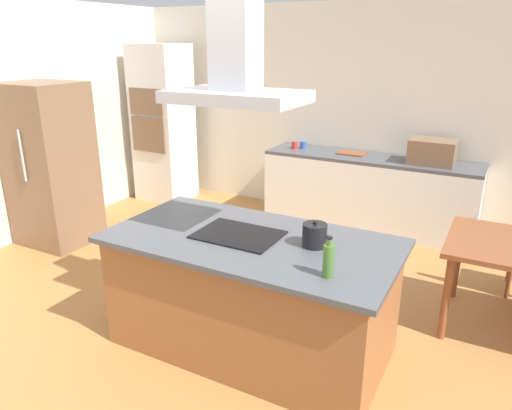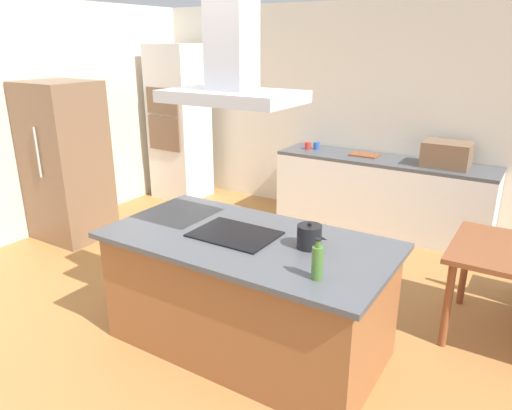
{
  "view_description": "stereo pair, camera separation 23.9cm",
  "coord_description": "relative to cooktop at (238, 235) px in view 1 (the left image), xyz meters",
  "views": [
    {
      "loc": [
        1.51,
        -2.74,
        2.24
      ],
      "look_at": [
        -0.17,
        0.4,
        1.0
      ],
      "focal_mm": 33.31,
      "sensor_mm": 36.0,
      "label": 1
    },
    {
      "loc": [
        1.72,
        -2.62,
        2.24
      ],
      "look_at": [
        -0.17,
        0.4,
        1.0
      ],
      "focal_mm": 33.31,
      "sensor_mm": 36.0,
      "label": 2
    }
  ],
  "objects": [
    {
      "name": "olive_oil_bottle",
      "position": [
        0.79,
        -0.3,
        0.1
      ],
      "size": [
        0.07,
        0.07,
        0.26
      ],
      "color": "#47722D",
      "rests_on": "kitchen_island"
    },
    {
      "name": "cooktop",
      "position": [
        0.0,
        0.0,
        0.0
      ],
      "size": [
        0.6,
        0.44,
        0.01
      ],
      "primitive_type": "cube",
      "color": "black",
      "rests_on": "kitchen_island"
    },
    {
      "name": "refrigerator",
      "position": [
        -2.87,
        0.74,
        0.0
      ],
      "size": [
        0.8,
        0.73,
        1.82
      ],
      "color": "brown",
      "rests_on": "ground"
    },
    {
      "name": "kitchen_island",
      "position": [
        0.11,
        0.0,
        -0.45
      ],
      "size": [
        2.09,
        1.08,
        0.9
      ],
      "color": "#995B33",
      "rests_on": "ground"
    },
    {
      "name": "wall_left",
      "position": [
        -3.34,
        1.0,
        0.44
      ],
      "size": [
        0.1,
        8.8,
        2.7
      ],
      "primitive_type": "cube",
      "color": "beige",
      "rests_on": "ground"
    },
    {
      "name": "wall_oven_stack",
      "position": [
        -2.79,
        2.65,
        0.2
      ],
      "size": [
        0.7,
        0.66,
        2.2
      ],
      "color": "white",
      "rests_on": "ground"
    },
    {
      "name": "coffee_mug_blue",
      "position": [
        -0.73,
        2.94,
        0.04
      ],
      "size": [
        0.08,
        0.08,
        0.09
      ],
      "primitive_type": "cylinder",
      "color": "#2D56B2",
      "rests_on": "back_counter"
    },
    {
      "name": "back_counter",
      "position": [
        0.19,
        2.88,
        -0.46
      ],
      "size": [
        2.58,
        0.62,
        0.9
      ],
      "color": "white",
      "rests_on": "ground"
    },
    {
      "name": "tea_kettle",
      "position": [
        0.56,
        0.08,
        0.08
      ],
      "size": [
        0.22,
        0.17,
        0.19
      ],
      "color": "black",
      "rests_on": "kitchen_island"
    },
    {
      "name": "cutting_board",
      "position": [
        -0.07,
        2.93,
        0.0
      ],
      "size": [
        0.34,
        0.24,
        0.02
      ],
      "primitive_type": "cube",
      "color": "brown",
      "rests_on": "back_counter"
    },
    {
      "name": "coffee_mug_red",
      "position": [
        -0.83,
        2.88,
        0.04
      ],
      "size": [
        0.08,
        0.08,
        0.09
      ],
      "primitive_type": "cylinder",
      "color": "red",
      "rests_on": "back_counter"
    },
    {
      "name": "countertop_microwave",
      "position": [
        0.89,
        2.88,
        0.13
      ],
      "size": [
        0.5,
        0.38,
        0.28
      ],
      "primitive_type": "cube",
      "color": "brown",
      "rests_on": "back_counter"
    },
    {
      "name": "wall_back",
      "position": [
        0.11,
        3.25,
        0.44
      ],
      "size": [
        7.2,
        0.1,
        2.7
      ],
      "primitive_type": "cube",
      "color": "beige",
      "rests_on": "ground"
    },
    {
      "name": "range_hood",
      "position": [
        0.0,
        0.0,
        1.2
      ],
      "size": [
        0.9,
        0.55,
        0.78
      ],
      "color": "#ADADB2"
    },
    {
      "name": "ground",
      "position": [
        0.11,
        1.5,
        -0.91
      ],
      "size": [
        16.0,
        16.0,
        0.0
      ],
      "primitive_type": "plane",
      "color": "#AD753D"
    }
  ]
}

